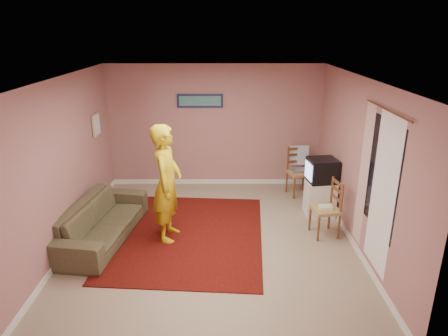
{
  "coord_description": "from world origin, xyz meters",
  "views": [
    {
      "loc": [
        0.18,
        -5.76,
        3.27
      ],
      "look_at": [
        0.19,
        0.6,
        1.03
      ],
      "focal_mm": 32.0,
      "sensor_mm": 36.0,
      "label": 1
    }
  ],
  "objects_px": {
    "crt_tv": "(322,170)",
    "person": "(167,183)",
    "chair_a": "(300,167)",
    "sofa": "(102,221)",
    "tv_cabinet": "(320,198)",
    "chair_b": "(326,203)"
  },
  "relations": [
    {
      "from": "crt_tv",
      "to": "person",
      "type": "height_order",
      "value": "person"
    },
    {
      "from": "chair_a",
      "to": "sofa",
      "type": "xyz_separation_m",
      "value": [
        -3.54,
        -1.82,
        -0.29
      ]
    },
    {
      "from": "tv_cabinet",
      "to": "chair_b",
      "type": "relative_size",
      "value": 1.25
    },
    {
      "from": "crt_tv",
      "to": "sofa",
      "type": "distance_m",
      "value": 3.89
    },
    {
      "from": "person",
      "to": "tv_cabinet",
      "type": "bearing_deg",
      "value": -66.29
    },
    {
      "from": "crt_tv",
      "to": "chair_a",
      "type": "height_order",
      "value": "crt_tv"
    },
    {
      "from": "tv_cabinet",
      "to": "chair_a",
      "type": "bearing_deg",
      "value": 102.68
    },
    {
      "from": "tv_cabinet",
      "to": "crt_tv",
      "type": "height_order",
      "value": "crt_tv"
    },
    {
      "from": "chair_b",
      "to": "sofa",
      "type": "bearing_deg",
      "value": -98.15
    },
    {
      "from": "chair_a",
      "to": "person",
      "type": "bearing_deg",
      "value": -160.03
    },
    {
      "from": "person",
      "to": "chair_a",
      "type": "bearing_deg",
      "value": -48.05
    },
    {
      "from": "chair_a",
      "to": "chair_b",
      "type": "relative_size",
      "value": 1.05
    },
    {
      "from": "crt_tv",
      "to": "person",
      "type": "xyz_separation_m",
      "value": [
        -2.65,
        -0.85,
        0.09
      ]
    },
    {
      "from": "tv_cabinet",
      "to": "person",
      "type": "distance_m",
      "value": 2.86
    },
    {
      "from": "tv_cabinet",
      "to": "sofa",
      "type": "bearing_deg",
      "value": -166.65
    },
    {
      "from": "tv_cabinet",
      "to": "sofa",
      "type": "height_order",
      "value": "tv_cabinet"
    },
    {
      "from": "crt_tv",
      "to": "person",
      "type": "distance_m",
      "value": 2.79
    },
    {
      "from": "chair_a",
      "to": "sofa",
      "type": "height_order",
      "value": "chair_a"
    },
    {
      "from": "tv_cabinet",
      "to": "chair_b",
      "type": "xyz_separation_m",
      "value": [
        -0.1,
        -0.78,
        0.26
      ]
    },
    {
      "from": "chair_a",
      "to": "person",
      "type": "xyz_separation_m",
      "value": [
        -2.45,
        -1.78,
        0.35
      ]
    },
    {
      "from": "crt_tv",
      "to": "chair_a",
      "type": "relative_size",
      "value": 1.0
    },
    {
      "from": "chair_a",
      "to": "chair_b",
      "type": "height_order",
      "value": "chair_a"
    }
  ]
}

